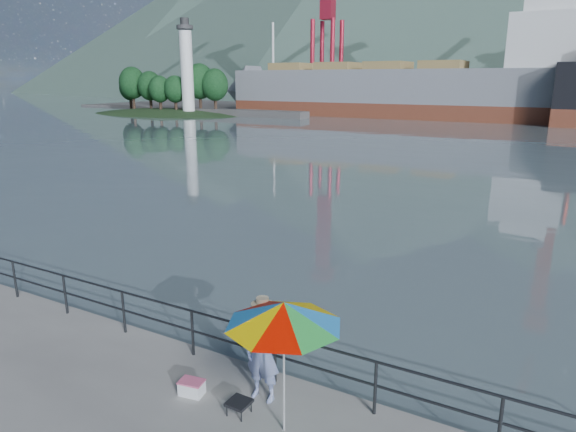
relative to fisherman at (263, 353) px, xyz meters
The scene contains 9 objects.
harbor_water 128.89m from the fisherman, 91.37° to the left, with size 500.00×280.00×0.00m, color slate.
guardrail 3.16m from the fisherman, 169.83° to the left, with size 22.00×0.06×1.03m.
lighthouse_islet 84.11m from the fisherman, 133.66° to the left, with size 48.00×26.40×19.20m.
fisherman is the anchor object (origin of this frame).
beach_umbrella 1.53m from the fisherman, 37.73° to the right, with size 1.90×1.90×2.29m.
folding_stool 1.00m from the fisherman, 100.92° to the right, with size 0.39×0.39×0.25m.
cooler_bag 1.54m from the fisherman, 154.85° to the right, with size 0.43×0.29×0.25m, color silver.
fishing_rod 1.36m from the fisherman, 102.61° to the left, with size 0.02×0.02×2.22m, color black.
bulk_carrier 75.60m from the fisherman, 103.49° to the left, with size 58.05×10.05×14.50m.
Camera 1 is at (7.49, -5.74, 5.61)m, focal length 32.00 mm.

